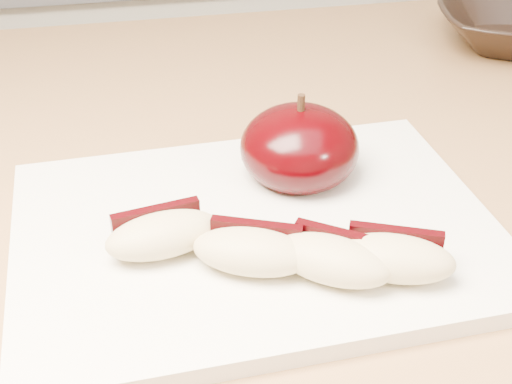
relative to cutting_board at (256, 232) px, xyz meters
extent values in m
cube|color=silver|center=(0.07, 0.80, -0.46)|extent=(2.40, 0.60, 0.90)
cube|color=#997142|center=(0.07, 0.10, -0.03)|extent=(1.64, 0.64, 0.04)
cube|color=white|center=(0.00, 0.00, 0.00)|extent=(0.31, 0.23, 0.01)
ellipsoid|color=black|center=(0.04, 0.05, 0.03)|extent=(0.08, 0.08, 0.06)
cylinder|color=black|center=(0.04, 0.05, 0.06)|extent=(0.01, 0.01, 0.01)
ellipsoid|color=tan|center=(-0.06, -0.02, 0.02)|extent=(0.07, 0.05, 0.03)
cube|color=black|center=(-0.06, 0.00, 0.02)|extent=(0.05, 0.02, 0.02)
ellipsoid|color=tan|center=(-0.01, -0.04, 0.02)|extent=(0.08, 0.06, 0.03)
cube|color=black|center=(-0.01, -0.03, 0.02)|extent=(0.05, 0.03, 0.02)
ellipsoid|color=tan|center=(0.03, -0.06, 0.02)|extent=(0.08, 0.07, 0.03)
cube|color=black|center=(0.04, -0.05, 0.02)|extent=(0.05, 0.04, 0.02)
ellipsoid|color=tan|center=(0.07, -0.06, 0.02)|extent=(0.08, 0.06, 0.03)
cube|color=black|center=(0.07, -0.05, 0.02)|extent=(0.05, 0.03, 0.02)
camera|label=1|loc=(-0.07, -0.36, 0.27)|focal=50.00mm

